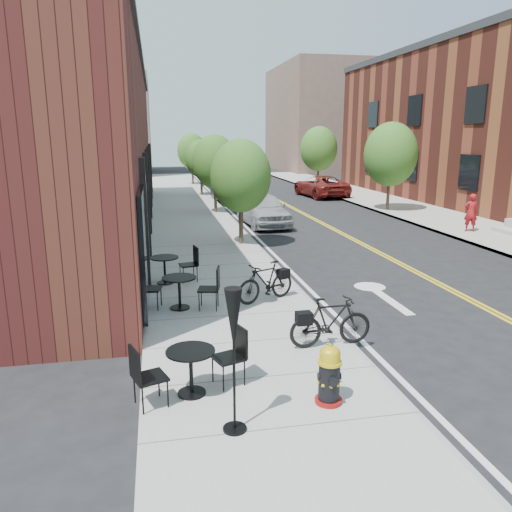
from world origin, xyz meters
TOP-DOWN VIEW (x-y plane):
  - ground at (0.00, 0.00)m, footprint 120.00×120.00m
  - sidewalk_near at (-2.00, 10.00)m, footprint 4.00×70.00m
  - sidewalk_far at (10.00, 10.00)m, footprint 4.00×70.00m
  - building_near at (-6.50, 14.00)m, footprint 5.00×28.00m
  - bg_building_left at (-8.00, 48.00)m, footprint 8.00×14.00m
  - bg_building_right at (16.00, 50.00)m, footprint 10.00×16.00m
  - tree_near_a at (-0.60, 9.00)m, footprint 2.20×2.20m
  - tree_near_b at (-0.60, 17.00)m, footprint 2.30×2.30m
  - tree_near_c at (-0.60, 25.00)m, footprint 2.10×2.10m
  - tree_near_d at (-0.60, 33.00)m, footprint 2.40×2.40m
  - tree_far_b at (8.60, 16.00)m, footprint 2.80×2.80m
  - tree_far_c at (8.60, 28.00)m, footprint 2.80×2.80m
  - fire_hydrant at (-1.22, -2.48)m, footprint 0.46×0.46m
  - bicycle_left at (-1.13, 2.33)m, footprint 1.65×1.08m
  - bicycle_right at (-0.50, -0.51)m, footprint 1.64×0.53m
  - bistro_set_a at (-3.21, -1.83)m, footprint 1.79×1.00m
  - bistro_set_b at (-3.19, 2.19)m, footprint 1.86×0.93m
  - bistro_set_c at (-3.49, 4.31)m, footprint 1.81×0.89m
  - patio_umbrella at (-2.71, -2.92)m, footprint 0.33×0.33m
  - parked_car_a at (1.14, 13.28)m, footprint 2.06×4.54m
  - parked_car_b at (0.80, 21.54)m, footprint 1.98×4.57m
  - parked_car_c at (1.60, 26.77)m, footprint 2.69×5.33m
  - parked_car_far at (7.28, 23.37)m, footprint 2.84×5.32m
  - pedestrian at (9.18, 9.51)m, footprint 0.65×0.51m

SIDE VIEW (x-z plane):
  - ground at x=0.00m, z-range 0.00..0.00m
  - sidewalk_near at x=-2.00m, z-range 0.00..0.12m
  - sidewalk_far at x=10.00m, z-range 0.00..0.12m
  - fire_hydrant at x=-1.22m, z-range 0.10..1.03m
  - bistro_set_a at x=-3.21m, z-range 0.12..1.07m
  - bistro_set_c at x=-3.49m, z-range 0.12..1.08m
  - bicycle_left at x=-1.13m, z-range 0.12..1.09m
  - bicycle_right at x=-0.50m, z-range 0.12..1.09m
  - bistro_set_b at x=-3.19m, z-range 0.12..1.10m
  - parked_car_far at x=7.28m, z-range 0.00..1.42m
  - parked_car_b at x=0.80m, z-range 0.00..1.46m
  - parked_car_c at x=1.60m, z-range 0.00..1.48m
  - parked_car_a at x=1.14m, z-range 0.00..1.51m
  - pedestrian at x=9.18m, z-range 0.12..1.70m
  - patio_umbrella at x=-2.71m, z-range 0.56..2.57m
  - tree_near_c at x=-0.60m, z-range 0.69..4.37m
  - tree_near_a at x=-0.60m, z-range 0.70..4.51m
  - tree_near_b at x=-0.60m, z-range 0.72..4.70m
  - tree_near_d at x=-0.60m, z-range 0.73..4.85m
  - tree_far_b at x=8.60m, z-range 0.75..5.37m
  - tree_far_c at x=8.60m, z-range 0.75..5.37m
  - building_near at x=-6.50m, z-range 0.00..7.00m
  - bg_building_left at x=-8.00m, z-range 0.00..10.00m
  - bg_building_right at x=16.00m, z-range 0.00..12.00m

